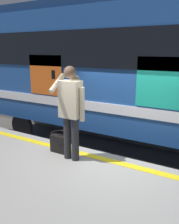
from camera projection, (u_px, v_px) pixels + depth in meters
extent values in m
plane|color=#4C4742|center=(106.00, 195.00, 5.17)|extent=(25.11, 25.11, 0.00)
cube|color=yellow|center=(100.00, 158.00, 4.67)|extent=(15.48, 0.16, 0.01)
cube|color=slate|center=(133.00, 162.00, 6.53)|extent=(20.54, 0.08, 0.16)
cube|color=slate|center=(149.00, 144.00, 7.72)|extent=(20.54, 0.08, 0.16)
cube|color=#1E478C|center=(119.00, 68.00, 6.92)|extent=(9.06, 2.73, 3.10)
cube|color=navy|center=(121.00, 6.00, 6.50)|extent=(8.88, 2.51, 0.24)
cube|color=black|center=(96.00, 49.00, 5.63)|extent=(8.61, 0.03, 0.90)
cube|color=silver|center=(96.00, 107.00, 5.98)|extent=(8.61, 0.03, 0.24)
cube|color=#19A58C|center=(162.00, 83.00, 5.02)|extent=(1.12, 0.02, 1.08)
cube|color=#D85919|center=(45.00, 75.00, 6.59)|extent=(1.12, 0.02, 1.08)
cylinder|color=black|center=(22.00, 126.00, 7.95)|extent=(0.84, 0.12, 0.84)
cylinder|color=black|center=(62.00, 112.00, 9.76)|extent=(0.84, 0.12, 0.84)
cylinder|color=#262628|center=(75.00, 139.00, 4.51)|extent=(0.14, 0.14, 0.83)
cylinder|color=#262628|center=(67.00, 138.00, 4.60)|extent=(0.14, 0.14, 0.83)
cube|color=beige|center=(70.00, 99.00, 4.36)|extent=(0.40, 0.24, 0.68)
sphere|color=beige|center=(75.00, 81.00, 4.42)|extent=(0.20, 0.20, 0.20)
sphere|color=#997051|center=(70.00, 72.00, 4.24)|extent=(0.22, 0.22, 0.22)
cylinder|color=beige|center=(82.00, 105.00, 4.26)|extent=(0.09, 0.09, 0.61)
cylinder|color=beige|center=(57.00, 83.00, 4.34)|extent=(0.09, 0.42, 0.33)
cube|color=black|center=(53.00, 75.00, 4.21)|extent=(0.07, 0.02, 0.15)
cube|color=black|center=(59.00, 144.00, 4.92)|extent=(0.37, 0.16, 0.35)
torus|color=black|center=(59.00, 133.00, 4.86)|extent=(0.33, 0.33, 0.02)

